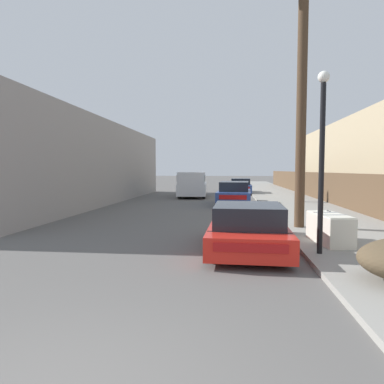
{
  "coord_description": "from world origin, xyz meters",
  "views": [
    {
      "loc": [
        1.48,
        -2.44,
        2.05
      ],
      "look_at": [
        -0.05,
        11.26,
        1.15
      ],
      "focal_mm": 32.0,
      "sensor_mm": 36.0,
      "label": 1
    }
  ],
  "objects_px": {
    "street_lamp": "(322,147)",
    "pedestrian": "(300,187)",
    "car_parked_mid": "(234,194)",
    "car_parked_far": "(241,186)",
    "parked_sports_car_red": "(248,229)",
    "pickup_truck": "(192,185)",
    "utility_pole": "(302,97)",
    "discarded_fridge": "(329,228)"
  },
  "relations": [
    {
      "from": "pickup_truck",
      "to": "car_parked_mid",
      "type": "bearing_deg",
      "value": 116.7
    },
    {
      "from": "discarded_fridge",
      "to": "car_parked_mid",
      "type": "relative_size",
      "value": 0.39
    },
    {
      "from": "car_parked_mid",
      "to": "pickup_truck",
      "type": "relative_size",
      "value": 0.76
    },
    {
      "from": "car_parked_far",
      "to": "street_lamp",
      "type": "height_order",
      "value": "street_lamp"
    },
    {
      "from": "parked_sports_car_red",
      "to": "car_parked_mid",
      "type": "xyz_separation_m",
      "value": [
        -0.2,
        11.3,
        0.09
      ]
    },
    {
      "from": "parked_sports_car_red",
      "to": "pickup_truck",
      "type": "relative_size",
      "value": 0.72
    },
    {
      "from": "street_lamp",
      "to": "pedestrian",
      "type": "distance_m",
      "value": 13.34
    },
    {
      "from": "car_parked_mid",
      "to": "car_parked_far",
      "type": "height_order",
      "value": "car_parked_mid"
    },
    {
      "from": "parked_sports_car_red",
      "to": "utility_pole",
      "type": "distance_m",
      "value": 5.3
    },
    {
      "from": "parked_sports_car_red",
      "to": "street_lamp",
      "type": "relative_size",
      "value": 1.01
    },
    {
      "from": "car_parked_far",
      "to": "utility_pole",
      "type": "bearing_deg",
      "value": -84.33
    },
    {
      "from": "car_parked_mid",
      "to": "car_parked_far",
      "type": "xyz_separation_m",
      "value": [
        0.64,
        9.36,
        -0.02
      ]
    },
    {
      "from": "discarded_fridge",
      "to": "utility_pole",
      "type": "bearing_deg",
      "value": 89.19
    },
    {
      "from": "discarded_fridge",
      "to": "parked_sports_car_red",
      "type": "height_order",
      "value": "parked_sports_car_red"
    },
    {
      "from": "discarded_fridge",
      "to": "car_parked_far",
      "type": "xyz_separation_m",
      "value": [
        -1.71,
        20.13,
        0.11
      ]
    },
    {
      "from": "utility_pole",
      "to": "car_parked_mid",
      "type": "bearing_deg",
      "value": 104.1
    },
    {
      "from": "utility_pole",
      "to": "discarded_fridge",
      "type": "bearing_deg",
      "value": -83.67
    },
    {
      "from": "parked_sports_car_red",
      "to": "pickup_truck",
      "type": "distance_m",
      "value": 16.88
    },
    {
      "from": "pedestrian",
      "to": "discarded_fridge",
      "type": "bearing_deg",
      "value": -97.52
    },
    {
      "from": "car_parked_mid",
      "to": "pickup_truck",
      "type": "height_order",
      "value": "pickup_truck"
    },
    {
      "from": "discarded_fridge",
      "to": "car_parked_mid",
      "type": "bearing_deg",
      "value": 95.18
    },
    {
      "from": "car_parked_far",
      "to": "pickup_truck",
      "type": "distance_m",
      "value": 5.51
    },
    {
      "from": "parked_sports_car_red",
      "to": "car_parked_far",
      "type": "bearing_deg",
      "value": 90.15
    },
    {
      "from": "car_parked_mid",
      "to": "pedestrian",
      "type": "height_order",
      "value": "pedestrian"
    },
    {
      "from": "parked_sports_car_red",
      "to": "street_lamp",
      "type": "height_order",
      "value": "street_lamp"
    },
    {
      "from": "car_parked_mid",
      "to": "car_parked_far",
      "type": "distance_m",
      "value": 9.39
    },
    {
      "from": "parked_sports_car_red",
      "to": "utility_pole",
      "type": "height_order",
      "value": "utility_pole"
    },
    {
      "from": "pickup_truck",
      "to": "pedestrian",
      "type": "distance_m",
      "value": 8.1
    },
    {
      "from": "pickup_truck",
      "to": "pedestrian",
      "type": "relative_size",
      "value": 3.42
    },
    {
      "from": "car_parked_mid",
      "to": "pickup_truck",
      "type": "xyz_separation_m",
      "value": [
        -3.04,
        5.27,
        0.29
      ]
    },
    {
      "from": "pickup_truck",
      "to": "utility_pole",
      "type": "height_order",
      "value": "utility_pole"
    },
    {
      "from": "parked_sports_car_red",
      "to": "utility_pole",
      "type": "relative_size",
      "value": 0.49
    },
    {
      "from": "discarded_fridge",
      "to": "pedestrian",
      "type": "height_order",
      "value": "pedestrian"
    },
    {
      "from": "pickup_truck",
      "to": "pedestrian",
      "type": "bearing_deg",
      "value": 145.95
    },
    {
      "from": "car_parked_mid",
      "to": "pickup_truck",
      "type": "distance_m",
      "value": 6.09
    },
    {
      "from": "car_parked_mid",
      "to": "utility_pole",
      "type": "bearing_deg",
      "value": -72.92
    },
    {
      "from": "parked_sports_car_red",
      "to": "car_parked_mid",
      "type": "distance_m",
      "value": 11.3
    },
    {
      "from": "discarded_fridge",
      "to": "utility_pole",
      "type": "relative_size",
      "value": 0.2
    },
    {
      "from": "discarded_fridge",
      "to": "street_lamp",
      "type": "bearing_deg",
      "value": -121.72
    },
    {
      "from": "car_parked_mid",
      "to": "car_parked_far",
      "type": "bearing_deg",
      "value": 89.1
    },
    {
      "from": "pickup_truck",
      "to": "street_lamp",
      "type": "relative_size",
      "value": 1.4
    },
    {
      "from": "street_lamp",
      "to": "car_parked_far",
      "type": "bearing_deg",
      "value": 93.14
    }
  ]
}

